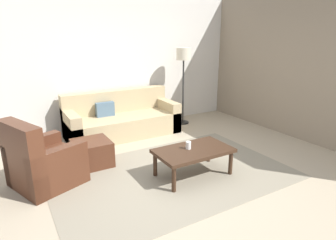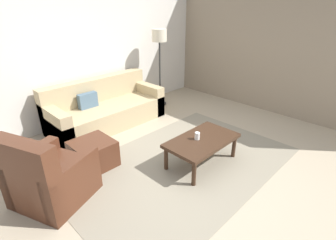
# 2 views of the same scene
# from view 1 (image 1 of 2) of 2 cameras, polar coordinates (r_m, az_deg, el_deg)

# --- Properties ---
(ground_plane) EXTENTS (8.00, 8.00, 0.00)m
(ground_plane) POSITION_cam_1_polar(r_m,az_deg,el_deg) (4.34, 0.85, -10.73)
(ground_plane) COLOR tan
(rear_partition) EXTENTS (6.00, 0.12, 2.80)m
(rear_partition) POSITION_cam_1_polar(r_m,az_deg,el_deg) (6.25, -11.77, 10.90)
(rear_partition) COLOR silver
(rear_partition) RESTS_ON ground_plane
(stone_feature_panel) EXTENTS (0.12, 5.20, 2.80)m
(stone_feature_panel) POSITION_cam_1_polar(r_m,az_deg,el_deg) (6.02, 26.52, 9.29)
(stone_feature_panel) COLOR gray
(stone_feature_panel) RESTS_ON ground_plane
(area_rug) EXTENTS (3.43, 2.21, 0.01)m
(area_rug) POSITION_cam_1_polar(r_m,az_deg,el_deg) (4.34, 0.85, -10.68)
(area_rug) COLOR gray
(area_rug) RESTS_ON ground_plane
(couch_main) EXTENTS (2.23, 0.93, 0.88)m
(couch_main) POSITION_cam_1_polar(r_m,az_deg,el_deg) (6.00, -9.33, 0.00)
(couch_main) COLOR tan
(couch_main) RESTS_ON ground_plane
(armchair_leather) EXTENTS (1.04, 1.04, 0.95)m
(armchair_leather) POSITION_cam_1_polar(r_m,az_deg,el_deg) (4.28, -23.84, -8.16)
(armchair_leather) COLOR #4C2819
(armchair_leather) RESTS_ON ground_plane
(ottoman) EXTENTS (0.56, 0.56, 0.40)m
(ottoman) POSITION_cam_1_polar(r_m,az_deg,el_deg) (4.71, -14.85, -6.34)
(ottoman) COLOR #4C2819
(ottoman) RESTS_ON ground_plane
(coffee_table) EXTENTS (1.10, 0.64, 0.41)m
(coffee_table) POSITION_cam_1_polar(r_m,az_deg,el_deg) (4.19, 5.07, -6.43)
(coffee_table) COLOR #382316
(coffee_table) RESTS_ON ground_plane
(cup) EXTENTS (0.07, 0.07, 0.11)m
(cup) POSITION_cam_1_polar(r_m,az_deg,el_deg) (4.16, 4.07, -5.02)
(cup) COLOR white
(cup) RESTS_ON coffee_table
(lamp_standing) EXTENTS (0.32, 0.32, 1.71)m
(lamp_standing) POSITION_cam_1_polar(r_m,az_deg,el_deg) (6.44, 3.11, 11.47)
(lamp_standing) COLOR black
(lamp_standing) RESTS_ON ground_plane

